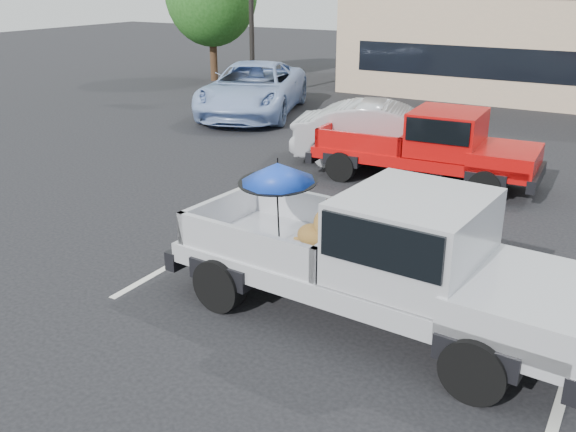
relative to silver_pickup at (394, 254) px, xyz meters
name	(u,v)px	position (x,y,z in m)	size (l,w,h in m)	color
ground	(311,338)	(-0.77, -0.80, -1.05)	(90.00, 90.00, 0.00)	black
stripe_left	(214,240)	(-3.77, 1.20, -1.05)	(0.12, 5.00, 0.01)	silver
silver_pickup	(394,254)	(0.00, 0.00, 0.00)	(5.82, 2.44, 2.06)	black
red_pickup	(439,144)	(-1.45, 6.41, -0.14)	(5.12, 2.06, 1.66)	black
silver_sedan	(387,134)	(-3.04, 7.34, -0.30)	(1.58, 4.54, 1.50)	#A8AAAF
blue_suv	(253,89)	(-9.19, 10.81, -0.21)	(2.81, 6.09, 1.69)	#94AEDD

